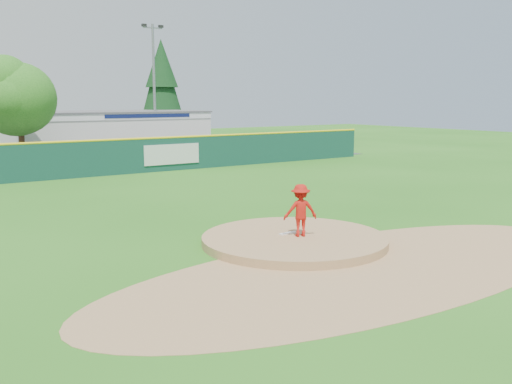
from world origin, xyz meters
TOP-DOWN VIEW (x-y plane):
  - ground at (0.00, 0.00)m, footprint 120.00×120.00m
  - pitchers_mound at (0.00, 0.00)m, footprint 5.50×5.50m
  - pitching_rubber at (0.00, 0.30)m, footprint 0.60×0.15m
  - infield_dirt_arc at (0.00, -3.00)m, footprint 15.40×15.40m
  - parking_lot at (0.00, 27.00)m, footprint 44.00×16.00m
  - pitcher at (0.12, -0.11)m, footprint 1.15×0.92m
  - van at (-0.69, 21.97)m, footprint 5.02×2.59m
  - pool_building_grp at (6.00, 31.99)m, footprint 15.20×8.20m
  - fence_banners at (-2.44, 17.92)m, footprint 18.33×0.04m
  - outfield_fence at (0.00, 18.00)m, footprint 40.00×0.14m
  - deciduous_tree at (-2.00, 25.00)m, footprint 5.60×5.60m
  - conifer_tree at (13.00, 36.00)m, footprint 4.40×4.40m
  - light_pole_right at (9.00, 29.00)m, footprint 1.75×0.25m

SIDE VIEW (x-z plane):
  - ground at x=0.00m, z-range 0.00..0.00m
  - pitchers_mound at x=0.00m, z-range -0.25..0.25m
  - infield_dirt_arc at x=0.00m, z-range 0.00..0.01m
  - parking_lot at x=0.00m, z-range 0.00..0.02m
  - pitching_rubber at x=0.00m, z-range 0.25..0.29m
  - van at x=-0.69m, z-range 0.02..1.37m
  - fence_banners at x=-2.44m, z-range 0.40..1.60m
  - pitcher at x=0.12m, z-range 0.25..1.80m
  - outfield_fence at x=0.00m, z-range 0.05..2.12m
  - pool_building_grp at x=6.00m, z-range 0.01..3.32m
  - deciduous_tree at x=-2.00m, z-range 0.87..8.23m
  - conifer_tree at x=13.00m, z-range 0.79..10.29m
  - light_pole_right at x=9.00m, z-range 0.54..10.54m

